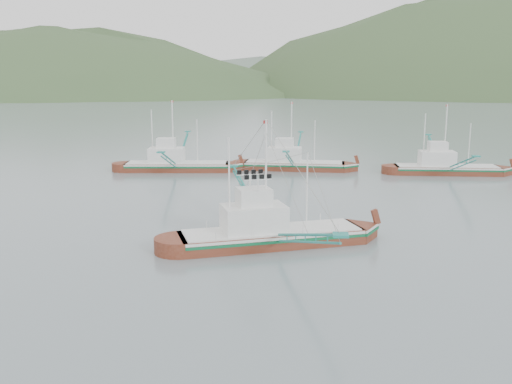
# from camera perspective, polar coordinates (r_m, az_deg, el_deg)

# --- Properties ---
(ground) EXTENTS (1200.00, 1200.00, 0.00)m
(ground) POSITION_cam_1_polar(r_m,az_deg,el_deg) (41.84, -0.70, -5.92)
(ground) COLOR slate
(ground) RESTS_ON ground
(main_boat) EXTENTS (14.33, 24.31, 10.20)m
(main_boat) POSITION_cam_1_polar(r_m,az_deg,el_deg) (42.78, 1.42, -2.70)
(main_boat) COLOR #602514
(main_boat) RESTS_ON ground
(bg_boat_right) EXTENTS (13.39, 24.24, 9.81)m
(bg_boat_right) POSITION_cam_1_polar(r_m,az_deg,el_deg) (78.78, 18.42, 2.68)
(bg_boat_right) COLOR #602514
(bg_boat_right) RESTS_ON ground
(bg_boat_far) EXTENTS (13.82, 24.67, 9.99)m
(bg_boat_far) POSITION_cam_1_polar(r_m,az_deg,el_deg) (78.45, 3.70, 3.23)
(bg_boat_far) COLOR #602514
(bg_boat_far) RESTS_ON ground
(bg_boat_left) EXTENTS (14.24, 25.28, 10.25)m
(bg_boat_left) POSITION_cam_1_polar(r_m,az_deg,el_deg) (78.03, -8.06, 3.12)
(bg_boat_left) COLOR #602514
(bg_boat_left) RESTS_ON ground
(headland_left) EXTENTS (448.00, 308.00, 210.00)m
(headland_left) POSITION_cam_1_polar(r_m,az_deg,el_deg) (440.20, -20.12, 9.05)
(headland_left) COLOR #354E28
(headland_left) RESTS_ON ground
(ridge_distant) EXTENTS (960.00, 400.00, 240.00)m
(ridge_distant) POSITION_cam_1_polar(r_m,az_deg,el_deg) (600.47, 7.44, 10.07)
(ridge_distant) COLOR slate
(ridge_distant) RESTS_ON ground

